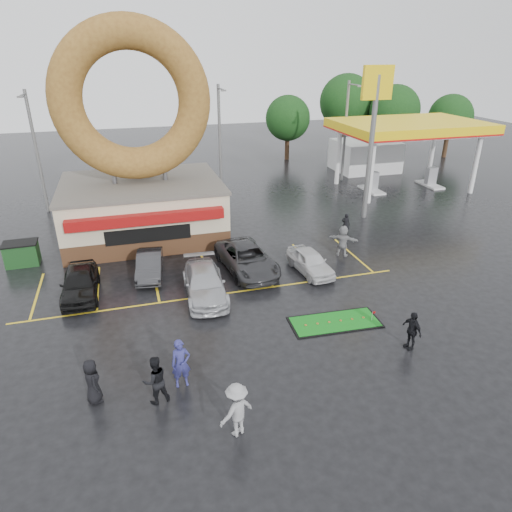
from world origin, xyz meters
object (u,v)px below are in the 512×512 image
object	(u,v)px
shell_sign	(374,115)
car_black	(80,283)
car_grey	(247,259)
car_white	(310,262)
putting_green	(335,322)
streetlight_right	(346,129)
streetlight_left	(36,150)
car_silver	(205,283)
car_dgrey	(150,265)
person_blue	(181,363)
donut_shop	(139,170)
gas_station	(389,141)
person_cameraman	(412,330)
streetlight_mid	(220,138)
dumpster	(22,254)

from	to	relation	value
shell_sign	car_black	bearing A→B (deg)	-161.20
car_grey	car_white	size ratio (longest dim) A/B	1.41
putting_green	streetlight_right	bearing A→B (deg)	63.38
car_black	streetlight_left	bearing A→B (deg)	103.23
streetlight_left	car_silver	distance (m)	19.32
car_dgrey	person_blue	xyz separation A→B (m)	(0.46, -9.65, 0.35)
streetlight_right	car_black	xyz separation A→B (m)	(-22.76, -16.65, -4.04)
donut_shop	car_white	distance (m)	12.61
gas_station	car_grey	bearing A→B (deg)	-139.49
donut_shop	person_cameraman	world-z (taller)	donut_shop
person_cameraman	putting_green	world-z (taller)	person_cameraman
donut_shop	car_black	distance (m)	9.34
gas_station	streetlight_left	bearing A→B (deg)	-178.05
streetlight_mid	car_black	world-z (taller)	streetlight_mid
car_white	person_cameraman	world-z (taller)	person_cameraman
gas_station	streetlight_right	world-z (taller)	streetlight_right
streetlight_right	person_blue	world-z (taller)	streetlight_right
shell_sign	donut_shop	bearing A→B (deg)	176.53
car_black	car_white	distance (m)	12.33
car_black	car_dgrey	size ratio (longest dim) A/B	1.13
streetlight_left	dumpster	xyz separation A→B (m)	(-0.25, -9.76, -4.13)
putting_green	car_silver	bearing A→B (deg)	141.59
shell_sign	car_silver	distance (m)	17.42
car_silver	shell_sign	bearing A→B (deg)	35.04
donut_shop	car_dgrey	world-z (taller)	donut_shop
car_grey	putting_green	world-z (taller)	car_grey
car_black	car_dgrey	bearing A→B (deg)	21.58
donut_shop	person_cameraman	distance (m)	19.40
streetlight_left	streetlight_right	size ratio (longest dim) A/B	1.00
streetlight_mid	car_black	xyz separation A→B (m)	(-10.76, -15.65, -4.04)
person_blue	putting_green	xyz separation A→B (m)	(7.38, 2.30, -0.95)
car_white	person_blue	bearing A→B (deg)	-143.53
person_cameraman	car_white	bearing A→B (deg)	178.57
person_cameraman	car_dgrey	bearing A→B (deg)	-145.73
donut_shop	shell_sign	size ratio (longest dim) A/B	1.27
streetlight_left	car_black	bearing A→B (deg)	-77.52
streetlight_right	car_silver	distance (m)	25.17
streetlight_right	streetlight_left	bearing A→B (deg)	-175.60
streetlight_left	car_white	size ratio (longest dim) A/B	2.38
car_black	streetlight_right	bearing A→B (deg)	36.93
donut_shop	streetlight_left	size ratio (longest dim) A/B	1.50
gas_station	dumpster	bearing A→B (deg)	-160.38
car_dgrey	car_silver	distance (m)	4.02
car_white	person_cameraman	xyz separation A→B (m)	(1.32, -7.86, 0.22)
shell_sign	putting_green	world-z (taller)	shell_sign
car_dgrey	car_white	bearing A→B (deg)	-6.50
shell_sign	car_grey	world-z (taller)	shell_sign
dumpster	putting_green	xyz separation A→B (m)	(14.90, -10.87, -0.62)
car_dgrey	car_silver	world-z (taller)	car_silver
car_black	gas_station	bearing A→B (deg)	31.10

